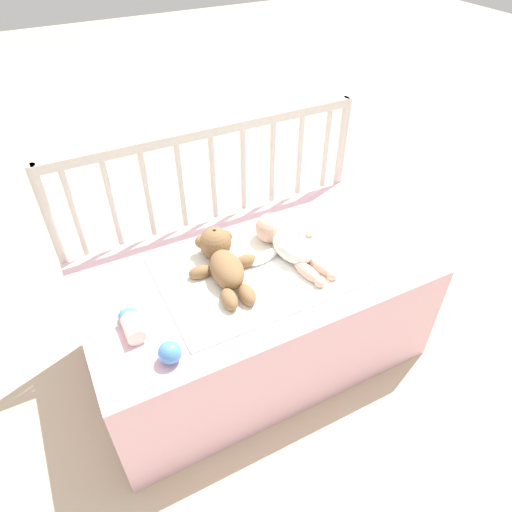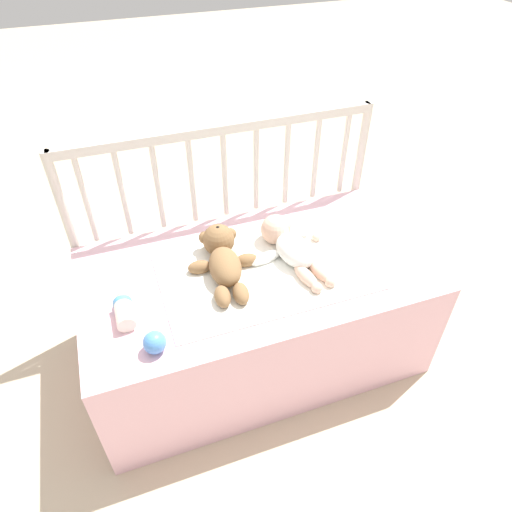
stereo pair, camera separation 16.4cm
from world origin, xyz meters
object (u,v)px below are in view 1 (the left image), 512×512
at_px(baby, 287,243).
at_px(toy_ball, 170,352).
at_px(teddy_bear, 223,260).
at_px(baby_bottle, 131,323).

bearing_deg(baby, toy_ball, -153.70).
distance_m(teddy_bear, baby_bottle, 0.39).
bearing_deg(baby_bottle, baby, 9.59).
xyz_separation_m(teddy_bear, baby_bottle, (-0.37, -0.12, -0.02)).
relative_size(teddy_bear, toy_ball, 5.26).
relative_size(teddy_bear, baby, 0.96).
distance_m(toy_ball, baby_bottle, 0.18).
xyz_separation_m(toy_ball, baby_bottle, (-0.07, 0.17, -0.01)).
relative_size(baby, toy_ball, 5.48).
distance_m(baby, toy_ball, 0.62).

